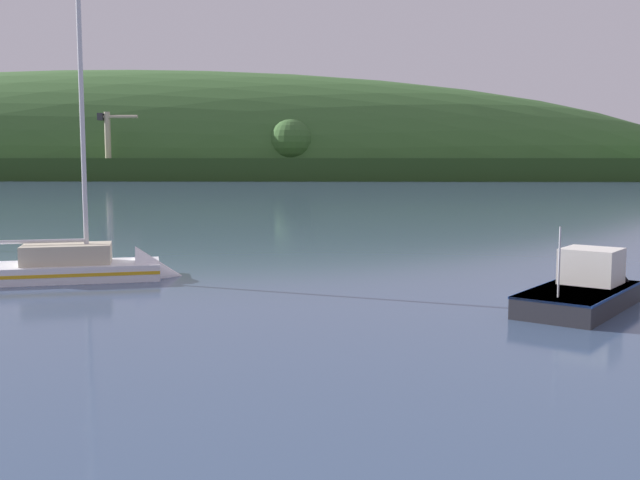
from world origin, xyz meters
name	(u,v)px	position (x,y,z in m)	size (l,w,h in m)	color
far_shoreline_hill	(127,176)	(-64.18, 243.94, 0.27)	(477.97, 110.35, 65.74)	#27431B
dockside_crane	(109,149)	(-56.89, 200.50, 7.91)	(10.18, 3.52, 17.27)	#4C4C51
sailboat_midwater_white	(89,275)	(-11.00, 41.85, 0.18)	(9.36, 4.87, 14.50)	white
fishing_boat_moored	(585,296)	(7.98, 36.09, 0.37)	(5.64, 6.43, 3.95)	#232328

